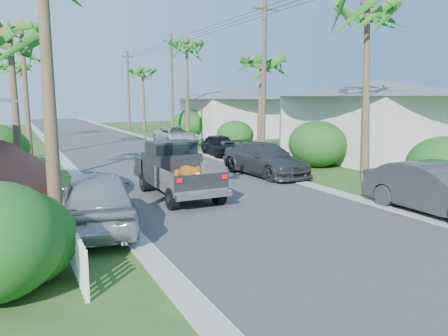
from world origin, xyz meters
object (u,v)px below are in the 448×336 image
parked_car_rn (438,190)px  parked_car_rd (176,136)px  palm_r_a (371,4)px  utility_pole_b (264,81)px  parked_car_ln (96,200)px  palm_l_d (12,65)px  palm_r_c (186,42)px  parked_car_rm (265,159)px  house_right_near (376,123)px  parked_car_rf (220,145)px  utility_pole_d (128,90)px  house_right_far (238,114)px  palm_r_d (143,70)px  palm_r_b (261,59)px  utility_pole_c (172,87)px  pickup_truck (174,169)px  palm_l_b (10,36)px  palm_l_c (21,27)px

parked_car_rn → parked_car_rd: bearing=91.4°
palm_r_a → utility_pole_b: utility_pole_b is taller
utility_pole_b → parked_car_ln: bearing=-141.5°
palm_l_d → palm_r_a: size_ratio=0.89×
palm_l_d → palm_r_c: size_ratio=0.82×
parked_car_rm → house_right_near: (9.10, 2.00, 1.45)m
parked_car_rf → palm_r_a: size_ratio=0.46×
parked_car_rn → parked_car_rf: 15.97m
utility_pole_d → house_right_far: bearing=-60.4°
palm_l_d → utility_pole_b: utility_pole_b is taller
palm_r_a → palm_r_d: 34.01m
palm_r_b → parked_car_ln: bearing=-138.1°
palm_r_b → palm_r_c: palm_r_c is taller
palm_r_a → utility_pole_c: 22.19m
pickup_truck → utility_pole_b: 9.48m
palm_r_a → house_right_near: (6.70, 6.00, -5.20)m
palm_l_d → utility_pole_c: utility_pole_c is taller
palm_r_c → palm_l_d: bearing=147.8°
palm_l_b → palm_r_b: palm_l_b is taller
parked_car_rm → parked_car_rd: parked_car_rm is taller
parked_car_rd → parked_car_ln: 22.66m
parked_car_rd → palm_l_d: 15.53m
palm_r_d → house_right_near: bearing=-76.9°
pickup_truck → house_right_far: (14.50, 22.15, 1.11)m
house_right_far → utility_pole_d: bearing=119.6°
parked_car_rf → palm_l_d: 21.09m
palm_r_c → palm_r_d: (0.30, 14.00, -1.37)m
parked_car_rm → palm_r_c: bearing=76.4°
pickup_truck → utility_pole_b: bearing=36.0°
parked_car_rf → palm_r_b: (1.60, -2.29, 5.27)m
parked_car_rf → house_right_far: size_ratio=0.45×
palm_r_a → palm_r_b: (0.30, 9.00, -1.47)m
palm_r_c → palm_r_d: 14.07m
palm_r_b → parked_car_rm: bearing=-118.3°
palm_l_b → house_right_near: size_ratio=0.82×
palm_l_b → palm_l_c: palm_l_c is taller
palm_l_d → utility_pole_d: bearing=36.6°
parked_car_rn → parked_car_rf: bearing=90.9°
palm_r_d → palm_r_c: bearing=-91.2°
house_right_near → house_right_far: size_ratio=1.00×
palm_l_d → utility_pole_d: size_ratio=0.86×
parked_car_rm → palm_r_d: (2.60, 30.00, 5.97)m
utility_pole_c → utility_pole_d: size_ratio=1.00×
pickup_truck → palm_r_a: (7.80, -1.85, 6.41)m
house_right_near → utility_pole_d: utility_pole_d is taller
palm_l_b → house_right_far: size_ratio=0.82×
house_right_near → palm_r_a: bearing=-138.2°
parked_car_rd → palm_l_c: 13.32m
utility_pole_d → palm_l_d: bearing=-143.4°
parked_car_rd → palm_l_c: bearing=-165.1°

